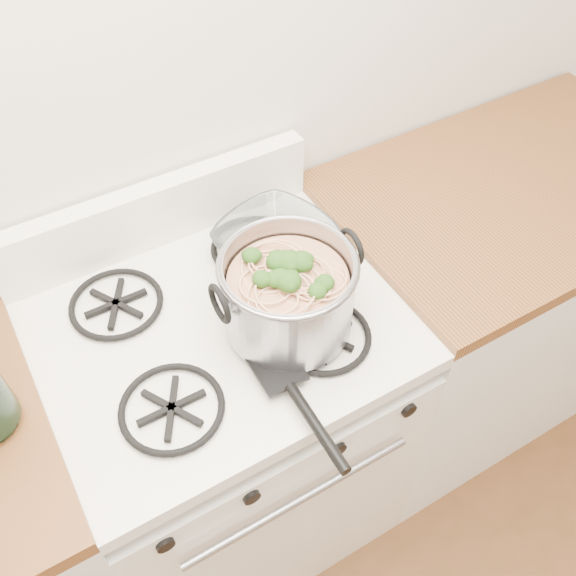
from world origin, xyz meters
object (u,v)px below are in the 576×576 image
at_px(spatula, 276,365).
at_px(glass_bowl, 276,247).
at_px(gas_range, 233,431).
at_px(stock_pot, 288,294).

xyz_separation_m(spatula, glass_bowl, (0.16, 0.28, 0.00)).
height_order(spatula, glass_bowl, glass_bowl).
bearing_deg(gas_range, glass_bowl, 27.89).
height_order(gas_range, spatula, spatula).
bearing_deg(stock_pot, glass_bowl, 67.31).
relative_size(gas_range, glass_bowl, 9.04).
bearing_deg(glass_bowl, gas_range, -152.11).
bearing_deg(stock_pot, gas_range, 145.32).
height_order(stock_pot, spatula, stock_pot).
distance_m(gas_range, spatula, 0.53).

